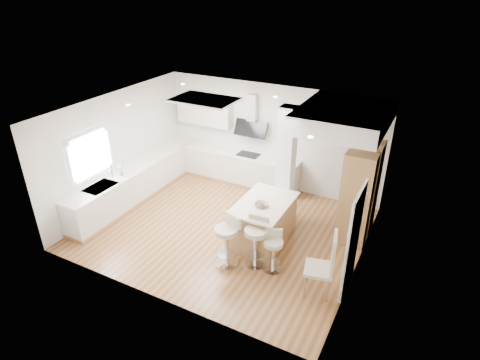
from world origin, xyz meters
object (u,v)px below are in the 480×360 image
Objects in this scene: bar_stool_a at (227,238)px; bar_stool_c at (273,249)px; bar_stool_b at (256,239)px; dining_chair at (326,263)px; peninsula at (264,221)px.

bar_stool_a is 0.92m from bar_stool_c.
dining_chair is at bearing -13.96° from bar_stool_b.
bar_stool_b reaches higher than peninsula.
bar_stool_b is (0.51, 0.26, -0.02)m from bar_stool_a.
bar_stool_b is at bearing 45.37° from bar_stool_a.
bar_stool_a reaches higher than bar_stool_b.
bar_stool_a is 1.03× the size of bar_stool_b.
dining_chair is at bearing -30.95° from peninsula.
dining_chair reaches higher than peninsula.
dining_chair reaches higher than bar_stool_c.
bar_stool_a is 0.57m from bar_stool_b.
bar_stool_a is at bearing 168.93° from dining_chair.
bar_stool_c is at bearing -8.19° from bar_stool_b.
peninsula is at bearing 101.07° from bar_stool_c.
bar_stool_a is 1.24× the size of bar_stool_c.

